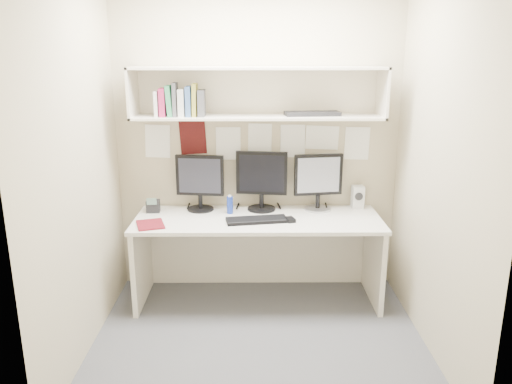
{
  "coord_description": "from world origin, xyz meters",
  "views": [
    {
      "loc": [
        -0.04,
        -3.21,
        2.01
      ],
      "look_at": [
        -0.02,
        0.35,
        1.03
      ],
      "focal_mm": 35.0,
      "sensor_mm": 36.0,
      "label": 1
    }
  ],
  "objects_px": {
    "monitor_center": "(262,179)",
    "maroon_notebook": "(150,225)",
    "speaker": "(358,197)",
    "desk_phone": "(153,206)",
    "monitor_right": "(318,180)",
    "keyboard": "(257,220)",
    "monitor_left": "(200,180)",
    "desk": "(258,259)"
  },
  "relations": [
    {
      "from": "monitor_center",
      "to": "keyboard",
      "type": "relative_size",
      "value": 1.04
    },
    {
      "from": "monitor_left",
      "to": "monitor_right",
      "type": "height_order",
      "value": "monitor_right"
    },
    {
      "from": "monitor_center",
      "to": "desk_phone",
      "type": "distance_m",
      "value": 0.94
    },
    {
      "from": "monitor_center",
      "to": "maroon_notebook",
      "type": "bearing_deg",
      "value": -146.78
    },
    {
      "from": "desk",
      "to": "monitor_right",
      "type": "bearing_deg",
      "value": 23.17
    },
    {
      "from": "desk_phone",
      "to": "speaker",
      "type": "bearing_deg",
      "value": -1.02
    },
    {
      "from": "monitor_left",
      "to": "maroon_notebook",
      "type": "height_order",
      "value": "monitor_left"
    },
    {
      "from": "desk_phone",
      "to": "desk",
      "type": "bearing_deg",
      "value": -14.36
    },
    {
      "from": "monitor_right",
      "to": "desk_phone",
      "type": "xyz_separation_m",
      "value": [
        -1.39,
        -0.06,
        -0.21
      ]
    },
    {
      "from": "keyboard",
      "to": "monitor_left",
      "type": "bearing_deg",
      "value": 137.0
    },
    {
      "from": "monitor_center",
      "to": "desk_phone",
      "type": "relative_size",
      "value": 3.78
    },
    {
      "from": "monitor_right",
      "to": "speaker",
      "type": "distance_m",
      "value": 0.39
    },
    {
      "from": "monitor_left",
      "to": "desk_phone",
      "type": "distance_m",
      "value": 0.45
    },
    {
      "from": "monitor_center",
      "to": "maroon_notebook",
      "type": "relative_size",
      "value": 2.06
    },
    {
      "from": "monitor_left",
      "to": "maroon_notebook",
      "type": "distance_m",
      "value": 0.59
    },
    {
      "from": "maroon_notebook",
      "to": "desk_phone",
      "type": "relative_size",
      "value": 1.83
    },
    {
      "from": "desk",
      "to": "monitor_right",
      "type": "distance_m",
      "value": 0.84
    },
    {
      "from": "desk",
      "to": "desk_phone",
      "type": "relative_size",
      "value": 15.04
    },
    {
      "from": "desk",
      "to": "desk_phone",
      "type": "xyz_separation_m",
      "value": [
        -0.88,
        0.16,
        0.42
      ]
    },
    {
      "from": "monitor_left",
      "to": "desk",
      "type": "bearing_deg",
      "value": -17.1
    },
    {
      "from": "monitor_left",
      "to": "speaker",
      "type": "relative_size",
      "value": 2.42
    },
    {
      "from": "keyboard",
      "to": "monitor_center",
      "type": "bearing_deg",
      "value": 73.07
    },
    {
      "from": "monitor_center",
      "to": "monitor_right",
      "type": "height_order",
      "value": "monitor_center"
    },
    {
      "from": "speaker",
      "to": "desk",
      "type": "bearing_deg",
      "value": -166.39
    },
    {
      "from": "monitor_left",
      "to": "keyboard",
      "type": "relative_size",
      "value": 0.98
    },
    {
      "from": "monitor_right",
      "to": "keyboard",
      "type": "relative_size",
      "value": 0.99
    },
    {
      "from": "desk",
      "to": "keyboard",
      "type": "height_order",
      "value": "keyboard"
    },
    {
      "from": "desk_phone",
      "to": "maroon_notebook",
      "type": "bearing_deg",
      "value": -87.35
    },
    {
      "from": "desk_phone",
      "to": "monitor_left",
      "type": "bearing_deg",
      "value": 4.8
    },
    {
      "from": "monitor_right",
      "to": "desk_phone",
      "type": "distance_m",
      "value": 1.41
    },
    {
      "from": "desk_phone",
      "to": "monitor_center",
      "type": "bearing_deg",
      "value": -0.38
    },
    {
      "from": "speaker",
      "to": "desk_phone",
      "type": "xyz_separation_m",
      "value": [
        -1.74,
        -0.1,
        -0.05
      ]
    },
    {
      "from": "desk",
      "to": "keyboard",
      "type": "bearing_deg",
      "value": -95.71
    },
    {
      "from": "desk",
      "to": "keyboard",
      "type": "relative_size",
      "value": 4.14
    },
    {
      "from": "monitor_center",
      "to": "maroon_notebook",
      "type": "distance_m",
      "value": 1.0
    },
    {
      "from": "desk",
      "to": "maroon_notebook",
      "type": "relative_size",
      "value": 8.19
    },
    {
      "from": "monitor_right",
      "to": "monitor_center",
      "type": "bearing_deg",
      "value": 171.56
    },
    {
      "from": "desk",
      "to": "keyboard",
      "type": "distance_m",
      "value": 0.39
    },
    {
      "from": "desk",
      "to": "speaker",
      "type": "bearing_deg",
      "value": 16.61
    },
    {
      "from": "monitor_center",
      "to": "monitor_right",
      "type": "distance_m",
      "value": 0.48
    },
    {
      "from": "monitor_center",
      "to": "speaker",
      "type": "bearing_deg",
      "value": 10.82
    },
    {
      "from": "desk",
      "to": "maroon_notebook",
      "type": "xyz_separation_m",
      "value": [
        -0.84,
        -0.19,
        0.37
      ]
    }
  ]
}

